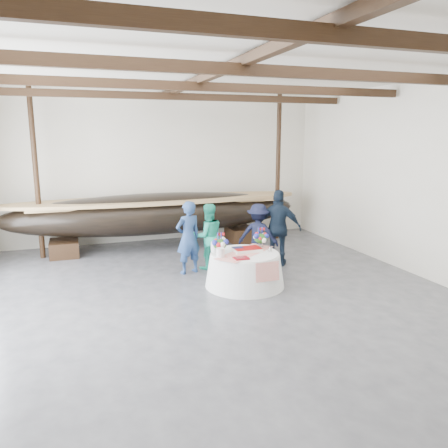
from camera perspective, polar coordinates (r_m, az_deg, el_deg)
name	(u,v)px	position (r m, az deg, el deg)	size (l,w,h in m)	color
floor	(223,307)	(8.59, -0.09, -10.85)	(10.00, 12.00, 0.01)	#3D3D42
wall_back	(161,168)	(13.79, -8.28, 7.20)	(10.00, 0.02, 4.50)	silver
wall_right	(438,182)	(10.72, 26.20, 4.90)	(0.02, 12.00, 4.50)	silver
ceiling	(223,63)	(8.03, -0.10, 20.34)	(10.00, 12.00, 0.01)	white
pavilion_structure	(209,96)	(8.76, -1.95, 16.33)	(9.80, 11.76, 4.50)	black
longboat_display	(157,213)	(12.82, -8.71, 1.39)	(8.67, 1.73, 1.63)	black
banquet_table	(245,269)	(9.66, 2.73, -5.92)	(1.74, 1.74, 0.75)	silver
tabletop_items	(240,244)	(9.65, 2.04, -2.69)	(1.62, 1.40, 0.40)	red
guest_woman_blue	(188,238)	(10.42, -4.70, -1.77)	(0.64, 0.42, 1.75)	navy
guest_woman_teal	(208,236)	(10.77, -2.11, -1.62)	(0.79, 0.62, 1.63)	#22B492
guest_man_left	(258,235)	(11.11, 4.49, -1.39)	(1.02, 0.59, 1.58)	black
guest_man_right	(279,228)	(11.10, 7.15, -0.51)	(1.13, 0.47, 1.93)	black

